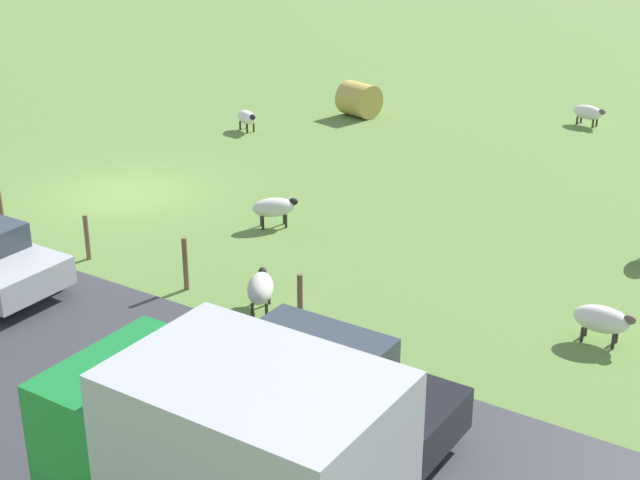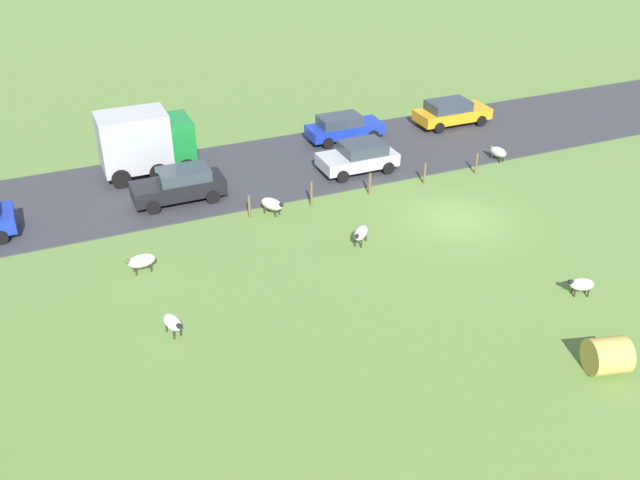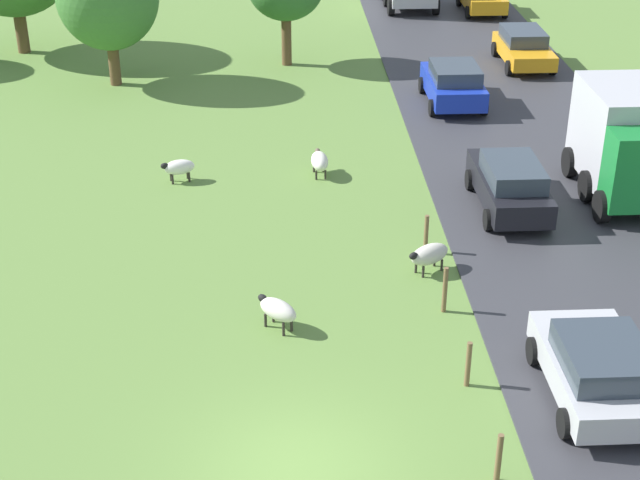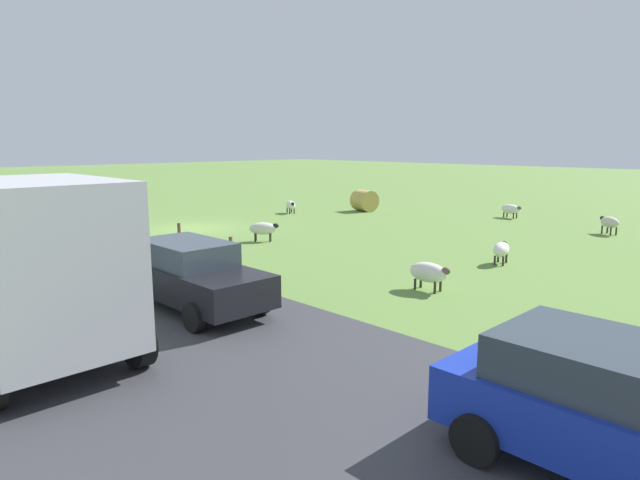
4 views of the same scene
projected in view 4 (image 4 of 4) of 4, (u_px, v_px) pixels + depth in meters
ground_plane at (192, 228)px, 25.73m from camera, size 160.00×160.00×0.00m
sheep_0 at (429, 273)px, 14.81m from camera, size 0.63×1.24×0.79m
sheep_1 at (501, 249)px, 18.11m from camera, size 1.14×0.74×0.74m
sheep_2 at (609, 222)px, 24.00m from camera, size 0.97×1.11×0.79m
sheep_3 at (214, 251)px, 17.64m from camera, size 1.29×1.08×0.80m
sheep_4 at (43, 216)px, 26.35m from camera, size 1.18×0.79×0.77m
sheep_5 at (511, 209)px, 29.31m from camera, size 0.71×1.28×0.73m
sheep_6 at (291, 205)px, 31.24m from camera, size 0.82×1.08×0.72m
sheep_7 at (263, 229)px, 22.26m from camera, size 1.14×1.14×0.79m
hay_bale_0 at (364, 201)px, 32.23m from camera, size 1.53×1.55×1.25m
fence_post_0 at (78, 217)px, 25.55m from camera, size 0.12×0.12×1.12m
fence_post_1 at (106, 224)px, 23.37m from camera, size 0.12×0.12×1.12m
fence_post_2 at (139, 232)px, 21.18m from camera, size 0.12×0.12×1.13m
fence_post_3 at (180, 241)px, 18.99m from camera, size 0.12×0.12×1.25m
fence_post_4 at (231, 255)px, 16.82m from camera, size 0.12×0.12×1.15m
truck_0 at (32, 266)px, 9.69m from camera, size 2.64×4.62×3.33m
car_0 at (192, 274)px, 12.99m from camera, size 1.98×4.37×1.62m
car_1 at (61, 230)px, 19.80m from camera, size 2.22×4.01×1.51m
car_2 at (616, 408)px, 6.42m from camera, size 2.18×4.09×1.63m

